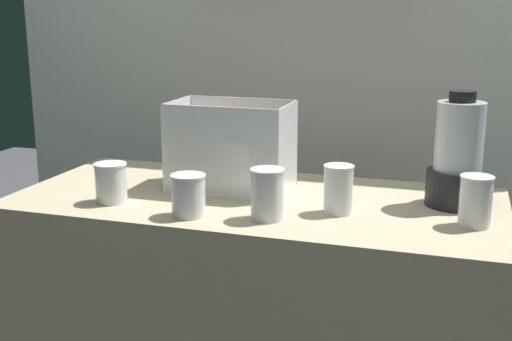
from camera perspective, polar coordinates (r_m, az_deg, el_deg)
The scene contains 9 objects.
counter at distance 2.06m, azimuth -0.00°, elevation -14.44°, with size 1.40×0.64×0.90m, color tan.
back_wall_unit at distance 2.56m, azimuth 5.22°, elevation 10.21°, with size 2.60×0.24×2.50m.
carrot_display_bin at distance 1.97m, azimuth -2.18°, elevation 0.76°, with size 0.36×0.21×0.26m.
blender_pitcher at distance 1.87m, azimuth 17.23°, elevation 0.95°, with size 0.16×0.16×0.32m.
juice_cup_carrot_far_left at distance 1.88m, azimuth -12.53°, elevation -1.22°, with size 0.09×0.09×0.11m.
juice_cup_orange_left at distance 1.72m, azimuth -5.92°, elevation -2.41°, with size 0.09×0.09×0.11m.
juice_cup_beet_middle at distance 1.68m, azimuth 1.00°, elevation -2.38°, with size 0.09×0.09×0.13m.
juice_cup_pomegranate_right at distance 1.75m, azimuth 7.20°, elevation -1.91°, with size 0.08×0.08×0.13m.
juice_cup_mango_far_right at distance 1.72m, azimuth 18.61°, elevation -2.77°, with size 0.08×0.08×0.13m.
Camera 1 is at (0.55, -1.73, 1.43)m, focal length 45.79 mm.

